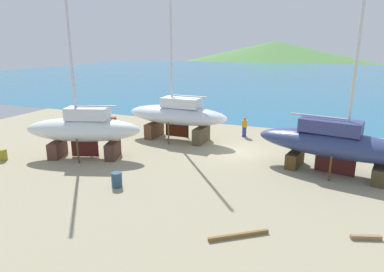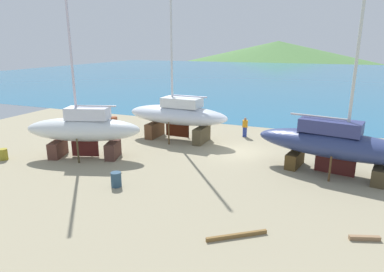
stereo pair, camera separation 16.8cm
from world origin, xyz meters
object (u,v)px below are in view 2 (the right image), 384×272
Objects in this scene: sailboat_large_starboard at (84,129)px; barrel_rust_far at (116,179)px; barrel_tipped_left at (114,121)px; worker at (245,127)px; barrel_tipped_center at (3,154)px; sailboat_mid_port at (178,115)px; sailboat_far_slipway at (336,144)px.

barrel_rust_far is (4.90, -3.49, -1.60)m from sailboat_large_starboard.
sailboat_large_starboard is 9.99m from barrel_tipped_left.
worker is 2.00× the size of barrel_rust_far.
barrel_rust_far is 1.07× the size of barrel_tipped_center.
barrel_tipped_center is (-8.92, -9.10, -1.71)m from sailboat_mid_port.
sailboat_large_starboard reaches higher than worker.
worker is (4.91, 2.94, -1.24)m from sailboat_mid_port.
worker is at bearing 149.33° from sailboat_far_slipway.
barrel_tipped_left is at bearing 174.65° from sailboat_far_slipway.
barrel_tipped_left is (-3.94, 9.04, -1.64)m from sailboat_large_starboard.
barrel_tipped_left is 0.91× the size of barrel_rust_far.
sailboat_far_slipway is (11.95, -3.34, -0.18)m from sailboat_mid_port.
worker is (9.02, 9.42, -1.16)m from sailboat_large_starboard.
barrel_tipped_left is at bearing 125.23° from barrel_rust_far.
sailboat_large_starboard is 6.22m from barrel_rust_far.
barrel_rust_far is at bearing 95.97° from sailboat_mid_port.
worker is at bearing -147.69° from sailboat_mid_port.
sailboat_far_slipway is 10.29× the size of worker.
sailboat_large_starboard is (-4.11, -6.48, -0.08)m from sailboat_mid_port.
worker is 18.34m from barrel_tipped_center.
barrel_rust_far is at bearing -5.09° from barrel_tipped_center.
sailboat_far_slipway is at bearing 36.09° from worker.
sailboat_mid_port is 20.46× the size of barrel_tipped_left.
sailboat_far_slipway is 9.49m from worker.
barrel_rust_far reaches higher than barrel_tipped_left.
barrel_tipped_left is (-12.96, -0.38, -0.48)m from worker.
sailboat_mid_port is at bearing 45.59° from barrel_tipped_center.
sailboat_large_starboard reaches higher than barrel_rust_far.
barrel_rust_far is at bearing 126.03° from sailboat_large_starboard.
sailboat_mid_port is at bearing -17.62° from barrel_tipped_left.
barrel_rust_far is (0.80, -9.97, -1.68)m from sailboat_mid_port.
sailboat_large_starboard is 16.28× the size of barrel_tipped_center.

